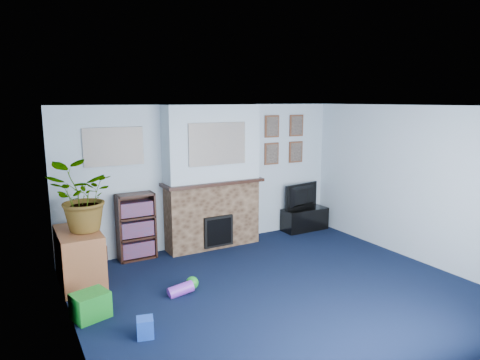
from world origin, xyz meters
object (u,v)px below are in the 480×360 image
bookshelf (136,228)px  television (305,196)px  sideboard (80,259)px  tv_stand (305,218)px

bookshelf → television: bearing=-1.0°
television → sideboard: bearing=-2.8°
television → sideboard: 4.23m
tv_stand → sideboard: size_ratio=0.93×
tv_stand → bookshelf: bookshelf is taller
bookshelf → tv_stand: bearing=-1.3°
television → bookshelf: bearing=-10.5°
tv_stand → television: television is taller
tv_stand → television: 0.43m
television → sideboard: size_ratio=0.86×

